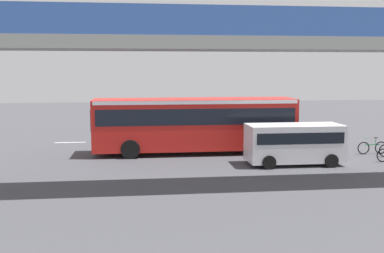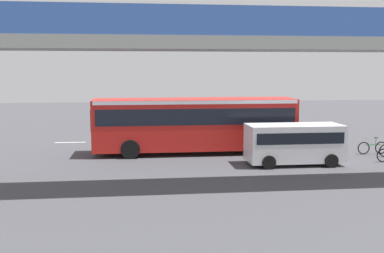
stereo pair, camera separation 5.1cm
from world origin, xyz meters
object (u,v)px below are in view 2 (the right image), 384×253
object	(u,v)px
parked_van	(294,141)
traffic_sign	(274,112)
pedestrian	(155,126)
bicycle_green	(372,148)
city_bus	(195,121)

from	to	relation	value
parked_van	traffic_sign	world-z (taller)	traffic_sign
pedestrian	traffic_sign	size ratio (longest dim) A/B	0.64
parked_van	bicycle_green	size ratio (longest dim) A/B	2.71
parked_van	pedestrian	world-z (taller)	parked_van
bicycle_green	traffic_sign	size ratio (longest dim) A/B	0.63
parked_van	traffic_sign	distance (m)	8.44
city_bus	pedestrian	size ratio (longest dim) A/B	6.44
city_bus	traffic_sign	size ratio (longest dim) A/B	4.12
city_bus	bicycle_green	xyz separation A→B (m)	(-10.06, 1.56, -1.51)
pedestrian	traffic_sign	distance (m)	8.26
city_bus	pedestrian	bearing A→B (deg)	-69.49
parked_van	pedestrian	distance (m)	11.45
city_bus	parked_van	distance (m)	5.99
city_bus	pedestrian	xyz separation A→B (m)	(2.07, -5.54, -1.00)
parked_van	city_bus	bearing A→B (deg)	-38.78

